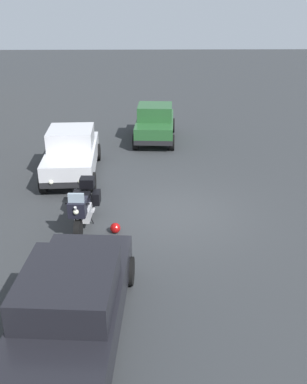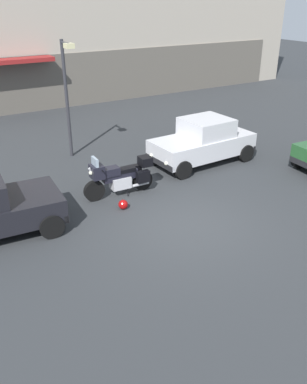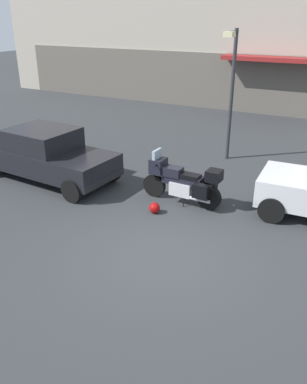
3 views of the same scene
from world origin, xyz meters
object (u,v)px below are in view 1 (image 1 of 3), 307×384
object	(u,v)px
motorcycle	(83,206)
car_compact_side	(155,123)
car_sedan_far	(71,307)
car_hatchback_near	(72,153)
helmet	(115,228)

from	to	relation	value
motorcycle	car_compact_side	xyz separation A→B (m)	(7.67, -2.13, 0.15)
car_sedan_far	car_hatchback_near	bearing A→B (deg)	-167.64
motorcycle	helmet	size ratio (longest dim) A/B	8.08
helmet	car_hatchback_near	xyz separation A→B (m)	(4.17, 1.75, 0.67)
motorcycle	car_sedan_far	world-z (taller)	car_sedan_far
helmet	car_compact_side	distance (m)	8.15
car_compact_side	car_sedan_far	bearing A→B (deg)	175.35
car_hatchback_near	motorcycle	bearing A→B (deg)	10.44
helmet	car_sedan_far	world-z (taller)	car_sedan_far
motorcycle	car_hatchback_near	bearing A→B (deg)	-164.95
car_compact_side	helmet	bearing A→B (deg)	174.91
car_hatchback_near	car_compact_side	xyz separation A→B (m)	(3.87, -2.99, -0.04)
car_hatchback_near	car_sedan_far	xyz separation A→B (m)	(-8.17, -1.22, -0.03)
car_sedan_far	motorcycle	bearing A→B (deg)	-171.48
helmet	car_hatchback_near	world-z (taller)	car_hatchback_near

